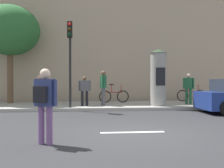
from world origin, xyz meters
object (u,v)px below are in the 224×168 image
object	(u,v)px
pedestrian_in_dark_shirt	(103,85)
poster_column	(158,77)
pedestrian_with_backpack	(45,99)
traffic_light	(70,50)
bicycle_upright	(114,96)
pedestrian_in_red_top	(85,89)
pedestrian_tallest	(189,86)
bicycle_leaning	(191,95)
pedestrian_in_light_jacket	(40,88)
street_tree	(10,31)

from	to	relation	value
pedestrian_in_dark_shirt	poster_column	bearing A→B (deg)	-6.55
pedestrian_with_backpack	pedestrian_in_dark_shirt	xyz separation A→B (m)	(1.77, 7.36, 0.19)
traffic_light	poster_column	xyz separation A→B (m)	(4.46, 0.64, -1.27)
pedestrian_in_dark_shirt	bicycle_upright	distance (m)	1.95
poster_column	pedestrian_in_red_top	bearing A→B (deg)	175.53
pedestrian_in_red_top	bicycle_upright	size ratio (longest dim) A/B	0.85
pedestrian_tallest	bicycle_leaning	distance (m)	2.17
pedestrian_with_backpack	pedestrian_tallest	world-z (taller)	pedestrian_tallest
pedestrian_with_backpack	bicycle_upright	xyz separation A→B (m)	(2.51, 9.04, -0.48)
pedestrian_in_light_jacket	pedestrian_in_dark_shirt	xyz separation A→B (m)	(3.32, -0.46, 0.14)
pedestrian_in_red_top	pedestrian_in_dark_shirt	xyz separation A→B (m)	(0.97, 0.03, 0.18)
street_tree	pedestrian_in_light_jacket	xyz separation A→B (m)	(1.91, -1.47, -3.23)
bicycle_leaning	bicycle_upright	world-z (taller)	same
street_tree	pedestrian_in_dark_shirt	xyz separation A→B (m)	(5.23, -1.93, -3.08)
poster_column	pedestrian_in_red_top	xyz separation A→B (m)	(-3.79, 0.30, -0.59)
pedestrian_in_light_jacket	pedestrian_in_dark_shirt	bearing A→B (deg)	-7.87
pedestrian_in_light_jacket	bicycle_leaning	world-z (taller)	pedestrian_in_light_jacket
pedestrian_in_dark_shirt	bicycle_leaning	xyz separation A→B (m)	(5.62, 2.12, -0.67)
bicycle_leaning	pedestrian_in_light_jacket	bearing A→B (deg)	-169.45
traffic_light	pedestrian_in_red_top	distance (m)	2.19
pedestrian_with_backpack	bicycle_leaning	xyz separation A→B (m)	(7.39, 9.48, -0.48)
pedestrian_in_red_top	pedestrian_in_light_jacket	distance (m)	2.40
bicycle_upright	pedestrian_with_backpack	bearing A→B (deg)	-105.51
pedestrian_in_red_top	pedestrian_in_light_jacket	bearing A→B (deg)	168.30
traffic_light	bicycle_leaning	xyz separation A→B (m)	(7.26, 3.09, -2.36)
pedestrian_in_light_jacket	bicycle_upright	xyz separation A→B (m)	(4.05, 1.22, -0.53)
pedestrian_in_red_top	bicycle_leaning	world-z (taller)	pedestrian_in_red_top
pedestrian_in_light_jacket	bicycle_leaning	distance (m)	9.10
poster_column	pedestrian_in_light_jacket	bearing A→B (deg)	172.73
poster_column	bicycle_leaning	bearing A→B (deg)	41.21
traffic_light	pedestrian_with_backpack	distance (m)	6.67
traffic_light	pedestrian_with_backpack	bearing A→B (deg)	-91.17
poster_column	street_tree	xyz separation A→B (m)	(-8.05, 2.25, 2.67)
poster_column	street_tree	bearing A→B (deg)	164.36
poster_column	pedestrian_tallest	size ratio (longest dim) A/B	1.74
street_tree	pedestrian_tallest	distance (m)	10.53
pedestrian_in_dark_shirt	bicycle_upright	xyz separation A→B (m)	(0.74, 1.68, -0.67)
bicycle_upright	pedestrian_in_red_top	bearing A→B (deg)	-134.95
traffic_light	pedestrian_in_dark_shirt	distance (m)	2.54
poster_column	bicycle_upright	distance (m)	3.09
pedestrian_with_backpack	pedestrian_in_dark_shirt	distance (m)	7.57
poster_column	pedestrian_in_light_jacket	distance (m)	6.21
traffic_light	bicycle_upright	xyz separation A→B (m)	(2.38, 2.64, -2.36)
street_tree	pedestrian_in_light_jacket	size ratio (longest dim) A/B	3.56
traffic_light	street_tree	xyz separation A→B (m)	(-3.59, 2.90, 1.40)
pedestrian_in_dark_shirt	pedestrian_tallest	bearing A→B (deg)	3.11
street_tree	bicycle_leaning	size ratio (longest dim) A/B	3.19
traffic_light	pedestrian_tallest	bearing A→B (deg)	10.93
traffic_light	bicycle_leaning	bearing A→B (deg)	23.05
street_tree	bicycle_upright	bearing A→B (deg)	-2.41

